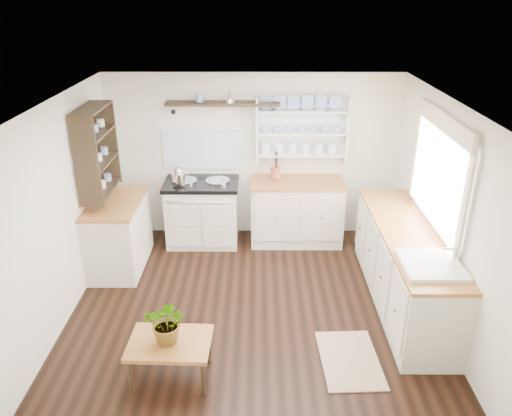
# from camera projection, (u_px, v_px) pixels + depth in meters

# --- Properties ---
(floor) EXTENTS (4.00, 3.80, 0.01)m
(floor) POSITION_uv_depth(u_px,v_px,m) (252.00, 305.00, 5.67)
(floor) COLOR black
(floor) RESTS_ON ground
(wall_back) EXTENTS (4.00, 0.02, 2.30)m
(wall_back) POSITION_uv_depth(u_px,v_px,m) (253.00, 157.00, 6.94)
(wall_back) COLOR silver
(wall_back) RESTS_ON ground
(wall_right) EXTENTS (0.02, 3.80, 2.30)m
(wall_right) POSITION_uv_depth(u_px,v_px,m) (443.00, 214.00, 5.19)
(wall_right) COLOR silver
(wall_right) RESTS_ON ground
(wall_left) EXTENTS (0.02, 3.80, 2.30)m
(wall_left) POSITION_uv_depth(u_px,v_px,m) (61.00, 213.00, 5.21)
(wall_left) COLOR silver
(wall_left) RESTS_ON ground
(ceiling) EXTENTS (4.00, 3.80, 0.01)m
(ceiling) POSITION_uv_depth(u_px,v_px,m) (251.00, 103.00, 4.73)
(ceiling) COLOR white
(ceiling) RESTS_ON wall_back
(window) EXTENTS (0.08, 1.55, 1.22)m
(window) POSITION_uv_depth(u_px,v_px,m) (440.00, 171.00, 5.16)
(window) COLOR white
(window) RESTS_ON wall_right
(aga_cooker) EXTENTS (1.00, 0.70, 0.93)m
(aga_cooker) POSITION_uv_depth(u_px,v_px,m) (203.00, 212.00, 6.92)
(aga_cooker) COLOR beige
(aga_cooker) RESTS_ON floor
(back_cabinets) EXTENTS (1.27, 0.63, 0.90)m
(back_cabinets) POSITION_uv_depth(u_px,v_px,m) (296.00, 211.00, 6.94)
(back_cabinets) COLOR beige
(back_cabinets) RESTS_ON floor
(right_cabinets) EXTENTS (0.62, 2.43, 0.90)m
(right_cabinets) POSITION_uv_depth(u_px,v_px,m) (404.00, 266.00, 5.57)
(right_cabinets) COLOR beige
(right_cabinets) RESTS_ON floor
(belfast_sink) EXTENTS (0.55, 0.60, 0.45)m
(belfast_sink) POSITION_uv_depth(u_px,v_px,m) (429.00, 275.00, 4.74)
(belfast_sink) COLOR white
(belfast_sink) RESTS_ON right_cabinets
(left_cabinets) EXTENTS (0.62, 1.13, 0.90)m
(left_cabinets) POSITION_uv_depth(u_px,v_px,m) (119.00, 233.00, 6.31)
(left_cabinets) COLOR beige
(left_cabinets) RESTS_ON floor
(plate_rack) EXTENTS (1.20, 0.22, 0.90)m
(plate_rack) POSITION_uv_depth(u_px,v_px,m) (301.00, 129.00, 6.74)
(plate_rack) COLOR white
(plate_rack) RESTS_ON wall_back
(high_shelf) EXTENTS (1.50, 0.29, 0.16)m
(high_shelf) POSITION_uv_depth(u_px,v_px,m) (223.00, 104.00, 6.52)
(high_shelf) COLOR black
(high_shelf) RESTS_ON wall_back
(left_shelving) EXTENTS (0.28, 0.80, 1.05)m
(left_shelving) POSITION_uv_depth(u_px,v_px,m) (97.00, 150.00, 5.87)
(left_shelving) COLOR black
(left_shelving) RESTS_ON wall_left
(kettle) EXTENTS (0.18, 0.18, 0.22)m
(kettle) POSITION_uv_depth(u_px,v_px,m) (179.00, 175.00, 6.58)
(kettle) COLOR silver
(kettle) RESTS_ON aga_cooker
(utensil_crock) EXTENTS (0.13, 0.13, 0.16)m
(utensil_crock) POSITION_uv_depth(u_px,v_px,m) (275.00, 173.00, 6.80)
(utensil_crock) COLOR #9E443A
(utensil_crock) RESTS_ON back_cabinets
(center_table) EXTENTS (0.76, 0.55, 0.40)m
(center_table) POSITION_uv_depth(u_px,v_px,m) (170.00, 345.00, 4.49)
(center_table) COLOR brown
(center_table) RESTS_ON floor
(potted_plant) EXTENTS (0.44, 0.40, 0.42)m
(potted_plant) POSITION_uv_depth(u_px,v_px,m) (168.00, 322.00, 4.39)
(potted_plant) COLOR #3F7233
(potted_plant) RESTS_ON center_table
(floor_rug) EXTENTS (0.59, 0.87, 0.02)m
(floor_rug) POSITION_uv_depth(u_px,v_px,m) (350.00, 360.00, 4.83)
(floor_rug) COLOR #997159
(floor_rug) RESTS_ON floor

